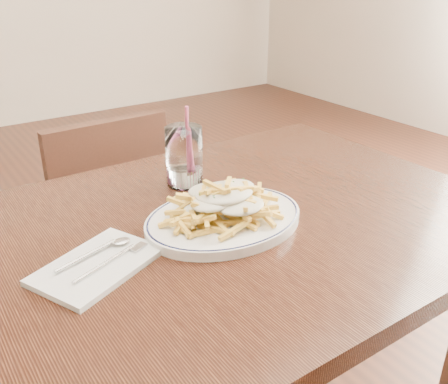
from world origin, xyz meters
TOP-DOWN VIEW (x-y plane):
  - table at (0.00, 0.00)m, footprint 1.20×0.80m
  - chair_far at (0.01, 0.68)m, footprint 0.39×0.39m
  - fries_plate at (0.01, -0.02)m, footprint 0.37×0.34m
  - loaded_fries at (0.01, -0.02)m, footprint 0.27×0.25m
  - napkin at (-0.25, -0.02)m, footprint 0.24×0.20m
  - cutlery at (-0.25, -0.02)m, footprint 0.17×0.11m
  - water_glass at (0.05, 0.20)m, footprint 0.08×0.08m

SIDE VIEW (x-z plane):
  - chair_far at x=0.01m, z-range 0.05..0.86m
  - table at x=0.00m, z-range 0.30..1.05m
  - napkin at x=-0.25m, z-range 0.75..0.76m
  - fries_plate at x=0.01m, z-range 0.75..0.77m
  - cutlery at x=-0.25m, z-range 0.76..0.77m
  - loaded_fries at x=0.01m, z-range 0.77..0.84m
  - water_glass at x=0.05m, z-range 0.72..0.90m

